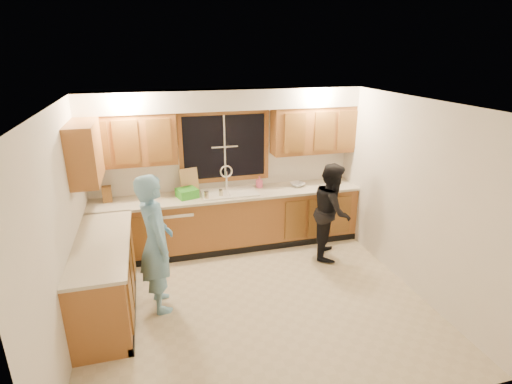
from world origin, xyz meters
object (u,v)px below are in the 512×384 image
at_px(dishwasher, 177,229).
at_px(bowl, 298,184).
at_px(woman, 332,211).
at_px(stove, 101,304).
at_px(sink, 229,196).
at_px(dish_crate, 187,193).
at_px(soap_bottle, 259,182).
at_px(man, 156,243).
at_px(knife_block, 107,194).

relative_size(dishwasher, bowl, 3.54).
bearing_deg(woman, stove, 133.34).
xyz_separation_m(sink, stove, (-1.80, -1.82, -0.41)).
distance_m(woman, dish_crate, 2.22).
xyz_separation_m(soap_bottle, bowl, (0.63, -0.11, -0.07)).
xyz_separation_m(man, dish_crate, (0.52, 1.34, 0.12)).
bearing_deg(man, bowl, -67.97).
height_order(stove, soap_bottle, soap_bottle).
distance_m(dish_crate, bowl, 1.81).
relative_size(sink, man, 0.50).
bearing_deg(woman, man, 128.26).
bearing_deg(stove, man, 36.88).
bearing_deg(bowl, woman, -68.54).
relative_size(woman, soap_bottle, 7.89).
relative_size(sink, bowl, 3.71).
relative_size(stove, dish_crate, 3.13).
bearing_deg(knife_block, dish_crate, -8.43).
height_order(dishwasher, soap_bottle, soap_bottle).
bearing_deg(stove, dish_crate, 57.74).
relative_size(dishwasher, man, 0.47).
xyz_separation_m(sink, bowl, (1.16, 0.04, 0.08)).
relative_size(sink, knife_block, 3.60).
xyz_separation_m(stove, soap_bottle, (2.33, 1.97, 0.56)).
distance_m(dishwasher, soap_bottle, 1.52).
bearing_deg(sink, woman, -25.57).
distance_m(dishwasher, woman, 2.41).
xyz_separation_m(knife_block, soap_bottle, (2.34, 0.04, -0.03)).
xyz_separation_m(woman, soap_bottle, (-0.91, 0.84, 0.27)).
xyz_separation_m(woman, bowl, (-0.29, 0.73, 0.21)).
distance_m(man, woman, 2.70).
relative_size(dishwasher, dish_crate, 2.85).
bearing_deg(man, soap_bottle, -57.44).
xyz_separation_m(stove, man, (0.63, 0.47, 0.41)).
bearing_deg(soap_bottle, man, -138.66).
relative_size(man, bowl, 7.46).
relative_size(knife_block, soap_bottle, 1.27).
height_order(sink, woman, woman).
height_order(stove, dish_crate, dish_crate).
bearing_deg(soap_bottle, dish_crate, -172.61).
bearing_deg(soap_bottle, sink, -164.71).
bearing_deg(man, sink, -49.65).
distance_m(dishwasher, knife_block, 1.15).
xyz_separation_m(stove, bowl, (2.96, 1.86, 0.50)).
xyz_separation_m(woman, dish_crate, (-2.10, 0.68, 0.25)).
height_order(knife_block, dish_crate, knife_block).
bearing_deg(knife_block, stove, -92.44).
xyz_separation_m(dishwasher, bowl, (2.01, 0.05, 0.54)).
bearing_deg(sink, dishwasher, -179.01).
height_order(sink, knife_block, sink).
height_order(man, bowl, man).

